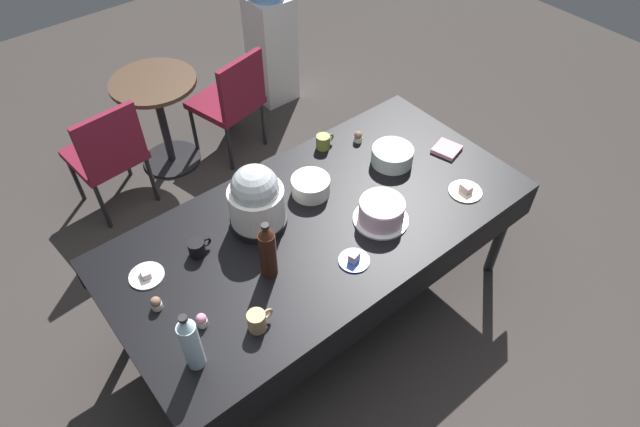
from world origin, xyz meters
TOP-DOWN VIEW (x-y plane):
  - ground at (0.00, 0.00)m, footprint 9.00×9.00m
  - potluck_table at (0.00, 0.00)m, footprint 2.20×1.10m
  - frosted_layer_cake at (0.24, -0.19)m, footprint 0.28×0.28m
  - slow_cooker at (-0.25, 0.18)m, footprint 0.29×0.29m
  - glass_salad_bowl at (0.60, 0.10)m, footprint 0.24×0.24m
  - ceramic_snack_bowl at (0.09, 0.19)m, footprint 0.21×0.21m
  - dessert_plate_white at (-0.85, 0.23)m, footprint 0.16×0.16m
  - dessert_plate_cobalt at (-0.04, -0.31)m, footprint 0.15×0.15m
  - dessert_plate_cream at (0.74, -0.33)m, footprint 0.18×0.18m
  - cupcake_vanilla at (-0.90, 0.04)m, footprint 0.05×0.05m
  - cupcake_cocoa at (0.58, 0.36)m, footprint 0.05×0.05m
  - cupcake_lemon at (-0.78, -0.16)m, footprint 0.05×0.05m
  - soda_bottle_cola at (-0.39, -0.11)m, footprint 0.08×0.08m
  - soda_bottle_water at (-0.90, -0.30)m, footprint 0.08×0.08m
  - coffee_mug_black at (-0.59, 0.20)m, footprint 0.12×0.08m
  - coffee_mug_olive at (0.38, 0.44)m, footprint 0.12×0.08m
  - coffee_mug_tan at (-0.61, -0.32)m, footprint 0.12×0.08m
  - paper_napkin_stack at (0.92, -0.03)m, footprint 0.17×0.17m
  - maroon_chair_left at (-0.54, 1.54)m, footprint 0.48×0.48m
  - maroon_chair_right at (0.42, 1.54)m, footprint 0.53×0.53m
  - round_cafe_table at (-0.05, 1.77)m, footprint 0.60×0.60m
  - water_cooler at (1.08, 1.98)m, footprint 0.32×0.32m

SIDE VIEW (x-z plane):
  - ground at x=0.00m, z-range 0.00..0.00m
  - maroon_chair_left at x=-0.54m, z-range 0.07..0.92m
  - maroon_chair_right at x=0.42m, z-range 0.07..0.92m
  - round_cafe_table at x=-0.05m, z-range 0.14..0.86m
  - water_cooler at x=1.08m, z-range -0.03..1.21m
  - potluck_table at x=0.00m, z-range 0.31..1.06m
  - dessert_plate_white at x=-0.85m, z-range 0.74..0.78m
  - dessert_plate_cream at x=0.74m, z-range 0.74..0.79m
  - paper_napkin_stack at x=0.92m, z-range 0.75..0.77m
  - dessert_plate_cobalt at x=-0.04m, z-range 0.74..0.79m
  - cupcake_vanilla at x=-0.90m, z-range 0.75..0.82m
  - cupcake_cocoa at x=0.58m, z-range 0.75..0.82m
  - cupcake_lemon at x=-0.78m, z-range 0.75..0.82m
  - coffee_mug_black at x=-0.59m, z-range 0.75..0.83m
  - coffee_mug_olive at x=0.38m, z-range 0.75..0.83m
  - ceramic_snack_bowl at x=0.09m, z-range 0.75..0.85m
  - glass_salad_bowl at x=0.60m, z-range 0.75..0.85m
  - coffee_mug_tan at x=-0.61m, z-range 0.75..0.85m
  - frosted_layer_cake at x=0.24m, z-range 0.75..0.87m
  - soda_bottle_cola at x=-0.39m, z-range 0.74..1.07m
  - soda_bottle_water at x=-0.90m, z-range 0.74..1.07m
  - slow_cooker at x=-0.25m, z-range 0.74..1.10m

